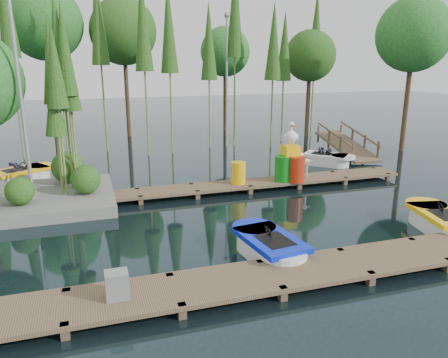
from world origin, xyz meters
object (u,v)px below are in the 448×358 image
object	(u,v)px
utility_cabinet	(117,285)
yellow_barrel	(238,173)
boat_yellow_far	(22,175)
drum_cluster	(291,163)
boat_blue	(269,247)

from	to	relation	value
utility_cabinet	yellow_barrel	distance (m)	8.61
boat_yellow_far	utility_cabinet	world-z (taller)	boat_yellow_far
boat_yellow_far	drum_cluster	xyz separation A→B (m)	(10.10, -4.02, 0.68)
boat_yellow_far	yellow_barrel	distance (m)	8.88
boat_blue	utility_cabinet	bearing A→B (deg)	-168.13
boat_blue	drum_cluster	bearing A→B (deg)	51.53
boat_yellow_far	utility_cabinet	size ratio (longest dim) A/B	5.18
boat_blue	utility_cabinet	size ratio (longest dim) A/B	5.00
utility_cabinet	drum_cluster	bearing A→B (deg)	43.83
boat_yellow_far	drum_cluster	bearing A→B (deg)	-34.19
boat_yellow_far	drum_cluster	size ratio (longest dim) A/B	1.27
boat_blue	utility_cabinet	distance (m)	4.10
boat_blue	boat_yellow_far	size ratio (longest dim) A/B	0.97
boat_blue	yellow_barrel	distance (m)	5.77
boat_yellow_far	utility_cabinet	xyz separation A→B (m)	(2.97, -10.86, 0.30)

